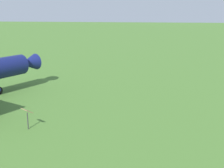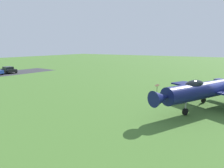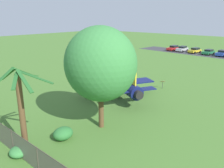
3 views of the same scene
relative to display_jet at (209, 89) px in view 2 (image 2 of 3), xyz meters
name	(u,v)px [view 2 (image 2 of 3)]	position (x,y,z in m)	size (l,w,h in m)	color
ground_plane	(210,108)	(0.31, -0.17, -1.95)	(200.00, 200.00, 0.00)	#47722D
display_jet	(209,89)	(0.00, 0.00, 0.00)	(12.56, 8.99, 5.05)	#111951
info_plaque	(157,87)	(3.45, 6.02, -1.10)	(0.69, 0.71, 1.14)	#333333
parked_car_black	(9,70)	(4.31, 39.89, -1.21)	(2.55, 4.28, 1.40)	black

